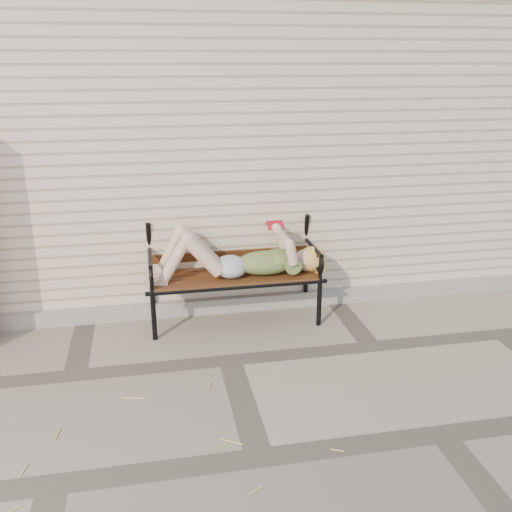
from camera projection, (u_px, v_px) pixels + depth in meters
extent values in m
plane|color=gray|center=(230.00, 360.00, 4.76)|extent=(80.00, 80.00, 0.00)
cube|color=beige|center=(192.00, 134.00, 7.04)|extent=(8.00, 4.00, 3.00)
cube|color=#A8A097|center=(215.00, 305.00, 5.63)|extent=(8.00, 0.10, 0.15)
cylinder|color=black|center=(154.00, 316.00, 5.04)|extent=(0.05, 0.05, 0.46)
cylinder|color=black|center=(153.00, 295.00, 5.47)|extent=(0.05, 0.05, 0.46)
cylinder|color=black|center=(319.00, 302.00, 5.31)|extent=(0.05, 0.05, 0.46)
cylinder|color=black|center=(306.00, 284.00, 5.74)|extent=(0.05, 0.05, 0.46)
cube|color=brown|center=(234.00, 276.00, 5.31)|extent=(1.57, 0.50, 0.03)
cylinder|color=black|center=(238.00, 287.00, 5.10)|extent=(1.65, 0.04, 0.04)
cylinder|color=black|center=(231.00, 269.00, 5.53)|extent=(1.65, 0.04, 0.04)
torus|color=black|center=(228.00, 213.00, 5.46)|extent=(0.28, 0.04, 0.28)
ellipsoid|color=#093242|center=(265.00, 263.00, 5.29)|extent=(0.56, 0.32, 0.22)
ellipsoid|color=#093242|center=(278.00, 258.00, 5.31)|extent=(0.27, 0.31, 0.16)
ellipsoid|color=silver|center=(230.00, 267.00, 5.24)|extent=(0.31, 0.35, 0.20)
sphere|color=beige|center=(307.00, 260.00, 5.37)|extent=(0.23, 0.23, 0.23)
ellipsoid|color=#EFBC5A|center=(312.00, 259.00, 5.37)|extent=(0.26, 0.26, 0.24)
cube|color=#A41220|center=(274.00, 222.00, 5.18)|extent=(0.14, 0.02, 0.02)
cube|color=beige|center=(275.00, 226.00, 5.15)|extent=(0.14, 0.09, 0.05)
cube|color=beige|center=(273.00, 223.00, 5.23)|extent=(0.14, 0.09, 0.05)
cube|color=#A41220|center=(276.00, 226.00, 5.15)|extent=(0.15, 0.10, 0.05)
cube|color=#A41220|center=(273.00, 223.00, 5.23)|extent=(0.15, 0.10, 0.05)
cylinder|color=#DBD06A|center=(10.00, 461.00, 3.56)|extent=(0.09, 0.06, 0.01)
cylinder|color=#DBD06A|center=(280.00, 371.00, 4.59)|extent=(0.12, 0.02, 0.01)
cylinder|color=#DBD06A|center=(212.00, 422.00, 3.94)|extent=(0.14, 0.02, 0.01)
cylinder|color=#DBD06A|center=(92.00, 386.00, 4.37)|extent=(0.14, 0.04, 0.01)
cylinder|color=#DBD06A|center=(102.00, 477.00, 3.42)|extent=(0.03, 0.15, 0.01)
cylinder|color=#DBD06A|center=(334.00, 416.00, 4.01)|extent=(0.13, 0.10, 0.01)
cylinder|color=#DBD06A|center=(210.00, 421.00, 3.96)|extent=(0.14, 0.01, 0.01)
cylinder|color=#DBD06A|center=(77.00, 402.00, 4.17)|extent=(0.12, 0.11, 0.01)
cylinder|color=#DBD06A|center=(221.00, 393.00, 4.28)|extent=(0.14, 0.08, 0.01)
cylinder|color=#DBD06A|center=(355.00, 482.00, 3.38)|extent=(0.12, 0.12, 0.01)
cylinder|color=#DBD06A|center=(26.00, 478.00, 3.41)|extent=(0.05, 0.09, 0.01)
cylinder|color=#DBD06A|center=(219.00, 470.00, 3.48)|extent=(0.10, 0.15, 0.01)
cylinder|color=#DBD06A|center=(261.00, 377.00, 4.50)|extent=(0.06, 0.16, 0.01)
cylinder|color=#DBD06A|center=(99.00, 438.00, 3.78)|extent=(0.10, 0.11, 0.01)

